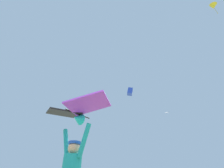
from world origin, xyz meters
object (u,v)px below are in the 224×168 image
(distant_kite_blue_overhead_distant, at_px, (130,92))
(held_stunt_kite, at_px, (76,111))
(distant_kite_yellow_far_center, at_px, (213,6))
(distant_kite_black_high_right, at_px, (167,112))

(distant_kite_blue_overhead_distant, bearing_deg, held_stunt_kite, -61.76)
(distant_kite_yellow_far_center, xyz_separation_m, distant_kite_black_high_right, (-11.18, 6.28, -10.36))
(distant_kite_blue_overhead_distant, relative_size, distant_kite_black_high_right, 1.48)
(distant_kite_blue_overhead_distant, height_order, distant_kite_yellow_far_center, distant_kite_yellow_far_center)
(held_stunt_kite, xyz_separation_m, distant_kite_yellow_far_center, (5.55, 16.10, 18.77))
(distant_kite_yellow_far_center, height_order, distant_kite_black_high_right, distant_kite_yellow_far_center)
(held_stunt_kite, distance_m, distant_kite_blue_overhead_distant, 22.95)
(distant_kite_blue_overhead_distant, distance_m, distant_kite_black_high_right, 6.92)
(held_stunt_kite, height_order, distant_kite_blue_overhead_distant, distant_kite_blue_overhead_distant)
(held_stunt_kite, bearing_deg, distant_kite_blue_overhead_distant, 118.24)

